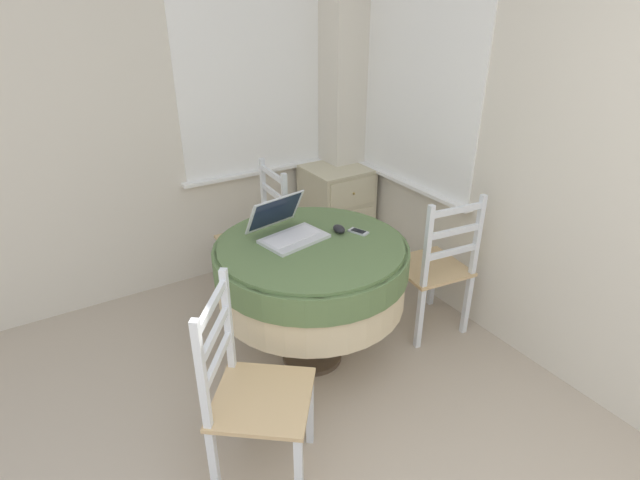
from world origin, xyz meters
name	(u,v)px	position (x,y,z in m)	size (l,w,h in m)	color
corner_room_shell	(361,141)	(1.05, 2.09, 1.28)	(4.08, 5.19, 2.55)	beige
round_dining_table	(311,269)	(0.70, 2.03, 0.62)	(1.07, 1.07, 0.78)	#4C3D2D
laptop	(287,229)	(0.63, 2.17, 0.83)	(0.40, 0.39, 0.22)	silver
computer_mouse	(339,229)	(0.90, 2.06, 0.80)	(0.06, 0.09, 0.05)	black
cell_phone	(358,232)	(1.00, 2.01, 0.78)	(0.09, 0.13, 0.01)	#B2B7BC
dining_chair_near_back_window	(258,238)	(0.75, 2.85, 0.45)	(0.43, 0.44, 0.96)	tan
dining_chair_near_right_window	(435,268)	(1.51, 1.88, 0.45)	(0.46, 0.46, 0.96)	tan
dining_chair_camera_near	(251,394)	(0.08, 1.49, 0.45)	(0.58, 0.58, 0.96)	tan
corner_cabinet	(336,212)	(1.55, 3.06, 0.39)	(0.49, 0.49, 0.78)	beige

